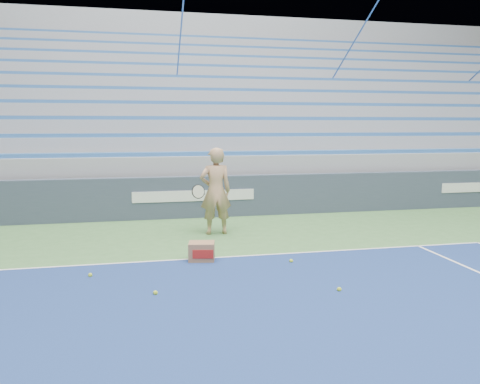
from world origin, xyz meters
name	(u,v)px	position (x,y,z in m)	size (l,w,h in m)	color
sponsor_barrier	(194,197)	(0.00, 15.88, 0.55)	(30.00, 0.32, 1.10)	#364153
bleachers	(177,127)	(0.00, 21.60, 2.36)	(31.00, 9.15, 7.30)	#96989E
tennis_player	(215,191)	(0.28, 13.84, 0.97)	(0.97, 0.86, 1.95)	tan
ball_box	(202,252)	(-0.30, 11.77, 0.17)	(0.51, 0.43, 0.34)	#8F6445
tennis_ball_0	(155,293)	(-1.17, 10.19, 0.03)	(0.07, 0.07, 0.07)	#C2DE2D
tennis_ball_1	(339,289)	(1.49, 9.78, 0.03)	(0.07, 0.07, 0.07)	#C2DE2D
tennis_ball_2	(291,261)	(1.25, 11.33, 0.03)	(0.07, 0.07, 0.07)	#C2DE2D
tennis_ball_3	(90,275)	(-2.18, 11.22, 0.03)	(0.07, 0.07, 0.07)	#C2DE2D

